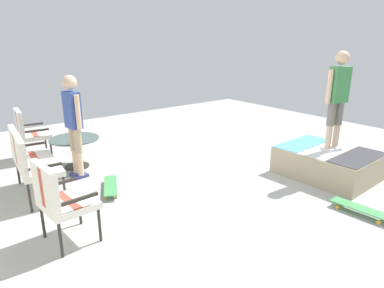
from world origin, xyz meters
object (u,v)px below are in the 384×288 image
(patio_table, at_px, (75,147))
(skateboard_spare, at_px, (360,209))
(patio_bench, at_px, (28,158))
(person_watching, at_px, (73,119))
(skateboard_by_bench, at_px, (110,186))
(patio_chair_by_wall, at_px, (58,196))
(skate_ramp, at_px, (328,162))
(patio_chair_near_house, at_px, (27,130))
(person_skater, at_px, (338,94))

(patio_table, relative_size, skateboard_spare, 1.11)
(patio_bench, height_order, person_watching, person_watching)
(skateboard_by_bench, bearing_deg, patio_chair_by_wall, 132.78)
(skateboard_spare, bearing_deg, skate_ramp, -40.87)
(patio_chair_near_house, height_order, patio_table, patio_chair_near_house)
(patio_bench, distance_m, patio_chair_by_wall, 1.61)
(person_watching, height_order, skateboard_by_bench, person_watching)
(person_watching, relative_size, skateboard_spare, 2.19)
(patio_table, relative_size, person_watching, 0.51)
(skate_ramp, relative_size, person_watching, 1.08)
(skateboard_by_bench, bearing_deg, patio_table, 2.03)
(patio_table, distance_m, skateboard_spare, 4.88)
(patio_chair_near_house, bearing_deg, skate_ramp, -136.47)
(patio_bench, bearing_deg, skate_ramp, -118.68)
(patio_bench, bearing_deg, person_skater, -119.12)
(patio_chair_by_wall, xyz_separation_m, patio_table, (2.36, -1.03, -0.21))
(patio_table, bearing_deg, patio_chair_near_house, 29.09)
(skateboard_spare, bearing_deg, patio_chair_near_house, 29.96)
(skate_ramp, height_order, patio_chair_near_house, patio_chair_near_house)
(skate_ramp, distance_m, patio_table, 4.61)
(person_watching, distance_m, person_skater, 4.43)
(patio_chair_by_wall, distance_m, skateboard_by_bench, 1.56)
(patio_chair_by_wall, height_order, patio_table, patio_chair_by_wall)
(patio_bench, bearing_deg, skateboard_spare, -135.33)
(patio_table, xyz_separation_m, person_watching, (-0.47, 0.13, 0.64))
(person_watching, bearing_deg, patio_chair_by_wall, 154.72)
(skate_ramp, distance_m, skateboard_by_bench, 3.77)
(person_watching, xyz_separation_m, skateboard_spare, (-3.74, -2.58, -0.96))
(patio_table, xyz_separation_m, person_skater, (-3.17, -3.36, 1.05))
(person_watching, bearing_deg, patio_table, -15.73)
(patio_bench, xyz_separation_m, skateboard_by_bench, (-0.61, -1.01, -0.53))
(patio_table, height_order, skateboard_by_bench, patio_table)
(person_skater, bearing_deg, skate_ramp, -32.93)
(person_watching, height_order, person_skater, person_skater)
(person_watching, height_order, skateboard_spare, person_watching)
(patio_bench, height_order, patio_chair_by_wall, same)
(skate_ramp, distance_m, person_watching, 4.48)
(patio_chair_by_wall, xyz_separation_m, skateboard_spare, (-1.85, -3.47, -0.53))
(person_skater, bearing_deg, patio_chair_by_wall, 79.62)
(patio_bench, relative_size, skateboard_spare, 1.59)
(person_watching, bearing_deg, person_skater, -127.67)
(patio_chair_by_wall, height_order, skateboard_by_bench, patio_chair_by_wall)
(skate_ramp, bearing_deg, patio_table, 47.14)
(patio_chair_by_wall, relative_size, person_skater, 0.61)
(person_watching, bearing_deg, patio_chair_near_house, 16.21)
(skate_ramp, relative_size, patio_chair_by_wall, 1.89)
(patio_bench, bearing_deg, patio_table, -51.72)
(skate_ramp, height_order, patio_chair_by_wall, patio_chair_by_wall)
(patio_bench, height_order, person_skater, person_skater)
(patio_chair_by_wall, bearing_deg, patio_table, -23.47)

